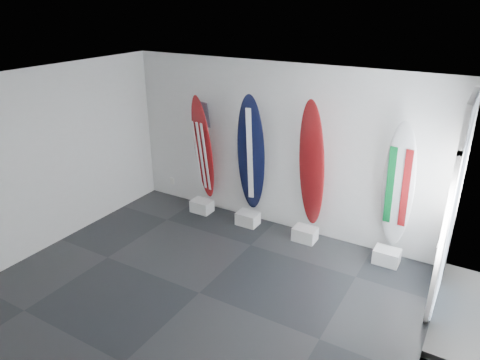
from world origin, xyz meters
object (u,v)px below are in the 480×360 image
Objects in this scene: surfboard_usa at (203,149)px; surfboard_swiss at (312,166)px; surfboard_italy at (398,187)px; surfboard_navy at (251,155)px.

surfboard_swiss is at bearing 11.42° from surfboard_usa.
surfboard_swiss is at bearing -175.23° from surfboard_italy.
surfboard_usa is 2.21m from surfboard_swiss.
surfboard_navy is at bearing 11.42° from surfboard_usa.
surfboard_usa is 0.99× the size of surfboard_italy.
surfboard_italy is (2.57, 0.00, -0.06)m from surfboard_navy.
surfboard_navy is (1.05, 0.00, 0.07)m from surfboard_usa.
surfboard_italy is (1.42, 0.00, -0.08)m from surfboard_swiss.
surfboard_italy is at bearing 11.42° from surfboard_usa.
surfboard_usa is at bearing -175.23° from surfboard_italy.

